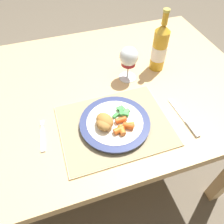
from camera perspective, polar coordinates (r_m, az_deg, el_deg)
ground_plane at (r=1.50m, az=-1.58°, el=-14.26°), size 6.00×6.00×0.00m
dining_table at (r=0.97m, az=-2.38°, el=2.91°), size 1.23×0.86×0.74m
placemat at (r=0.76m, az=0.71°, el=-3.44°), size 0.38×0.29×0.01m
dinner_plate at (r=0.74m, az=0.74°, el=-2.90°), size 0.24×0.24×0.02m
breaded_croquettes at (r=0.71m, az=-1.98°, el=-2.58°), size 0.07×0.08×0.04m
green_beans_pile at (r=0.76m, az=2.59°, el=0.08°), size 0.07×0.05×0.02m
glazed_carrots at (r=0.71m, az=3.12°, el=-3.74°), size 0.08×0.07×0.02m
fork at (r=0.76m, az=-17.67°, el=-6.39°), size 0.03×0.13×0.01m
table_knife at (r=0.81m, az=18.78°, el=-2.04°), size 0.02×0.19×0.01m
wine_glass at (r=0.88m, az=4.38°, el=13.84°), size 0.07×0.07×0.15m
bottle at (r=0.95m, az=12.33°, el=15.99°), size 0.06×0.06×0.26m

